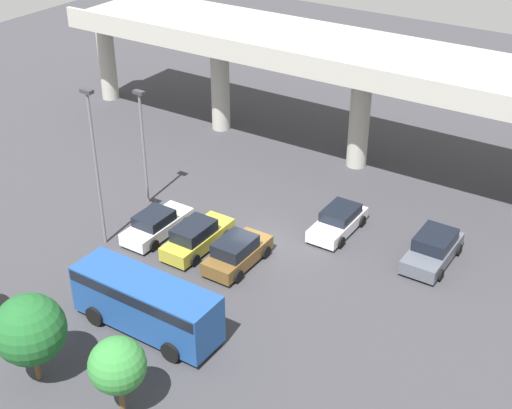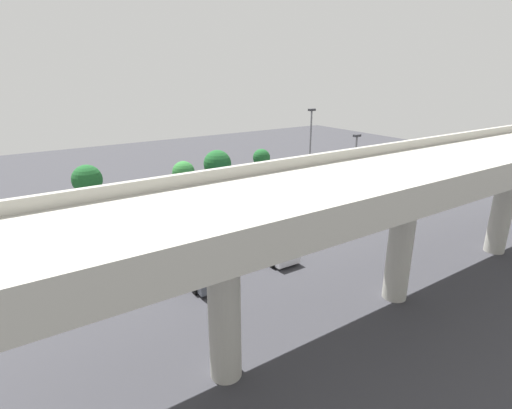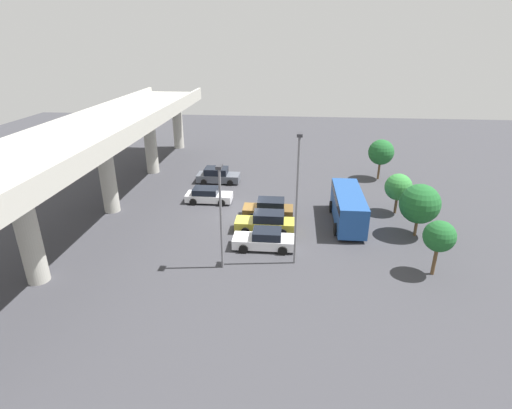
{
  "view_description": "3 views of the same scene",
  "coord_description": "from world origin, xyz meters",
  "views": [
    {
      "loc": [
        17.95,
        -28.06,
        22.07
      ],
      "look_at": [
        -0.65,
        0.52,
        2.27
      ],
      "focal_mm": 50.0,
      "sensor_mm": 36.0,
      "label": 1
    },
    {
      "loc": [
        18.03,
        24.52,
        12.6
      ],
      "look_at": [
        1.19,
        -0.73,
        2.35
      ],
      "focal_mm": 28.0,
      "sensor_mm": 36.0,
      "label": 2
    },
    {
      "loc": [
        -31.83,
        -3.98,
        14.56
      ],
      "look_at": [
        0.48,
        -0.99,
        0.92
      ],
      "focal_mm": 28.0,
      "sensor_mm": 36.0,
      "label": 3
    }
  ],
  "objects": [
    {
      "name": "lamp_post_mid_lot",
      "position": [
        -8.6,
        0.45,
        4.32
      ],
      "size": [
        0.7,
        0.35,
        7.29
      ],
      "color": "slate",
      "rests_on": "ground_plane"
    },
    {
      "name": "parked_car_2",
      "position": [
        -0.1,
        -2.17,
        0.78
      ],
      "size": [
        2.07,
        4.32,
        1.67
      ],
      "rotation": [
        0.0,
        0.0,
        1.57
      ],
      "color": "brown",
      "rests_on": "ground_plane"
    },
    {
      "name": "tree_front_centre",
      "position": [
        -2.47,
        -13.95,
        2.71
      ],
      "size": [
        3.08,
        3.08,
        4.26
      ],
      "color": "brown",
      "rests_on": "ground_plane"
    },
    {
      "name": "shuttle_bus",
      "position": [
        -0.66,
        -8.82,
        1.63
      ],
      "size": [
        7.45,
        2.54,
        2.73
      ],
      "color": "#1E478C",
      "rests_on": "ground_plane"
    },
    {
      "name": "highway_overpass",
      "position": [
        0.0,
        12.04,
        6.66
      ],
      "size": [
        46.46,
        7.1,
        8.3
      ],
      "color": "#ADAAA0",
      "rests_on": "ground_plane"
    },
    {
      "name": "tree_front_far_right",
      "position": [
        11.29,
        -13.63,
        3.04
      ],
      "size": [
        2.74,
        2.74,
        4.42
      ],
      "color": "brown",
      "rests_on": "ground_plane"
    },
    {
      "name": "ground_plane",
      "position": [
        0.0,
        0.0,
        0.0
      ],
      "size": [
        96.64,
        96.64,
        0.0
      ],
      "primitive_type": "plane",
      "color": "#38383D"
    },
    {
      "name": "tree_front_right",
      "position": [
        1.86,
        -13.37,
        2.47
      ],
      "size": [
        2.35,
        2.35,
        3.65
      ],
      "color": "brown",
      "rests_on": "ground_plane"
    },
    {
      "name": "parked_car_4",
      "position": [
        8.54,
        3.9,
        0.76
      ],
      "size": [
        2.23,
        4.55,
        1.63
      ],
      "rotation": [
        0.0,
        0.0,
        -1.57
      ],
      "color": "#515660",
      "rests_on": "ground_plane"
    },
    {
      "name": "parked_car_3",
      "position": [
        2.87,
        3.8,
        0.68
      ],
      "size": [
        2.06,
        4.35,
        1.42
      ],
      "rotation": [
        0.0,
        0.0,
        -1.57
      ],
      "color": "silver",
      "rests_on": "ground_plane"
    },
    {
      "name": "lamp_post_near_aisle",
      "position": [
        -7.57,
        -4.42,
        5.29
      ],
      "size": [
        0.7,
        0.35,
        9.16
      ],
      "color": "slate",
      "rests_on": "ground_plane"
    },
    {
      "name": "parked_car_1",
      "position": [
        -2.84,
        -2.1,
        0.78
      ],
      "size": [
        1.98,
        4.75,
        1.68
      ],
      "rotation": [
        0.0,
        0.0,
        1.57
      ],
      "color": "gold",
      "rests_on": "ground_plane"
    },
    {
      "name": "tree_front_left",
      "position": [
        -8.15,
        -13.57,
        2.8
      ],
      "size": [
        2.04,
        2.04,
        3.84
      ],
      "color": "brown",
      "rests_on": "ground_plane"
    },
    {
      "name": "parked_car_0",
      "position": [
        -5.64,
        -2.2,
        0.69
      ],
      "size": [
        2.02,
        4.58,
        1.5
      ],
      "rotation": [
        0.0,
        0.0,
        1.57
      ],
      "color": "silver",
      "rests_on": "ground_plane"
    }
  ]
}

